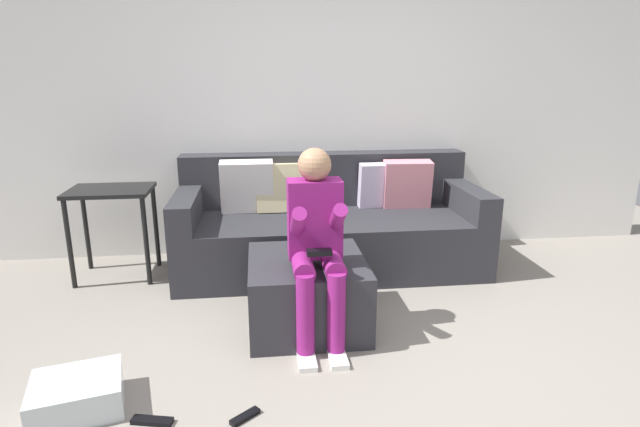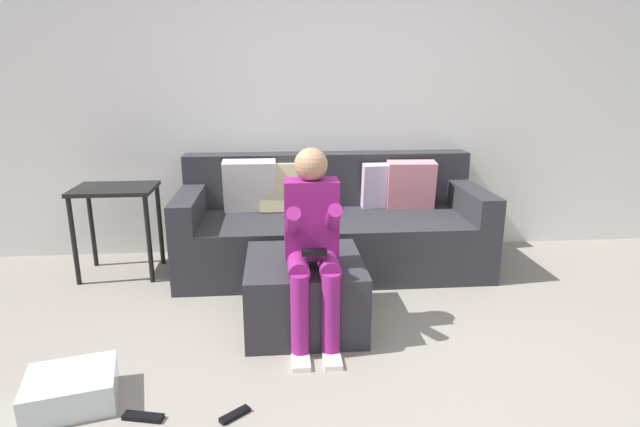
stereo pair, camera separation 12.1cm
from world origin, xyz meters
TOP-DOWN VIEW (x-y plane):
  - ground_plane at (0.00, 0.00)m, footprint 7.71×7.71m
  - wall_back at (0.00, 2.29)m, footprint 5.93×0.10m
  - couch_sectional at (-0.11, 1.82)m, footprint 2.42×0.99m
  - ottoman at (-0.39, 0.79)m, footprint 0.72×0.75m
  - person_seated at (-0.35, 0.61)m, footprint 0.31×0.57m
  - storage_bin at (-1.56, 0.07)m, footprint 0.48×0.44m
  - side_table at (-1.79, 1.76)m, footprint 0.60×0.45m
  - remote_near_ottoman at (-0.77, -0.10)m, footprint 0.15×0.13m
  - remote_by_storage_bin at (-1.19, -0.08)m, footprint 0.20×0.10m

SIDE VIEW (x-z plane):
  - ground_plane at x=0.00m, z-range 0.00..0.00m
  - remote_near_ottoman at x=-0.77m, z-range 0.00..0.02m
  - remote_by_storage_bin at x=-1.19m, z-range 0.00..0.02m
  - storage_bin at x=-1.56m, z-range 0.00..0.16m
  - ottoman at x=-0.39m, z-range 0.00..0.44m
  - couch_sectional at x=-0.11m, z-range -0.11..0.78m
  - side_table at x=-1.79m, z-range 0.23..0.94m
  - person_seated at x=-0.35m, z-range 0.07..1.21m
  - wall_back at x=0.00m, z-range 0.00..2.45m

